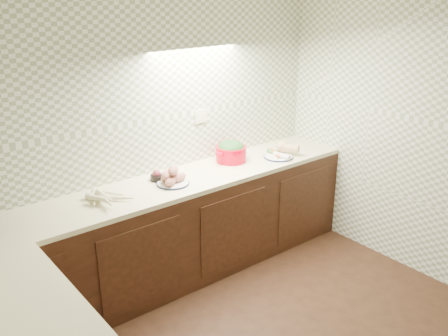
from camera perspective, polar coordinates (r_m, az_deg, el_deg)
room at (r=2.79m, az=9.84°, el=2.82°), size 3.60×3.60×2.60m
counter at (r=3.43m, az=-8.39°, el=-15.67°), size 3.60×3.60×0.90m
parsnip_pile at (r=3.87m, az=-13.86°, el=-3.36°), size 0.32×0.43×0.09m
sweet_potato_plate at (r=4.10m, az=-5.97°, el=-1.10°), size 0.28×0.27×0.16m
onion_bowl at (r=4.20m, az=-7.58°, el=-0.91°), size 0.13×0.13×0.10m
dutch_oven at (r=4.58m, az=0.82°, el=1.93°), size 0.35×0.32×0.20m
veg_plate at (r=4.78m, az=6.48°, el=1.98°), size 0.36×0.35×0.13m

